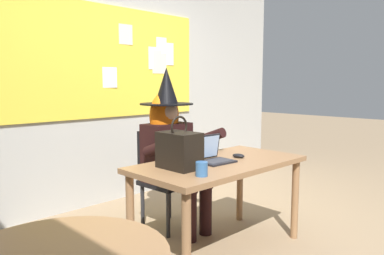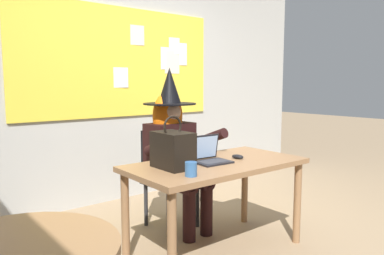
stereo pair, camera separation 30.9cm
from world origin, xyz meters
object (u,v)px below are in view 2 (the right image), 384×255
(coffee_mug, at_px, (191,169))
(desk_main, at_px, (216,174))
(laptop, at_px, (210,156))
(handbag, at_px, (173,150))
(person_costumed, at_px, (174,142))
(computer_mouse, at_px, (238,157))
(chair_at_desk, at_px, (166,172))

(coffee_mug, bearing_deg, desk_main, 26.57)
(laptop, height_order, coffee_mug, laptop)
(handbag, bearing_deg, person_costumed, 52.65)
(coffee_mug, bearing_deg, person_costumed, 60.12)
(laptop, bearing_deg, handbag, -179.95)
(computer_mouse, height_order, handbag, handbag)
(chair_at_desk, distance_m, person_costumed, 0.32)
(laptop, bearing_deg, desk_main, -31.49)
(desk_main, distance_m, person_costumed, 0.62)
(laptop, height_order, computer_mouse, laptop)
(laptop, bearing_deg, computer_mouse, -6.35)
(desk_main, height_order, laptop, laptop)
(desk_main, bearing_deg, coffee_mug, -153.43)
(desk_main, xyz_separation_m, computer_mouse, (0.22, -0.02, 0.11))
(chair_at_desk, bearing_deg, handbag, -33.76)
(person_costumed, xyz_separation_m, computer_mouse, (0.18, -0.61, -0.06))
(computer_mouse, relative_size, coffee_mug, 1.09)
(handbag, bearing_deg, laptop, -3.71)
(laptop, relative_size, computer_mouse, 2.67)
(coffee_mug, bearing_deg, computer_mouse, 17.05)
(computer_mouse, xyz_separation_m, coffee_mug, (-0.65, -0.20, 0.03))
(laptop, xyz_separation_m, coffee_mug, (-0.39, -0.24, 0.00))
(desk_main, xyz_separation_m, coffee_mug, (-0.43, -0.21, 0.14))
(desk_main, bearing_deg, handbag, 172.15)
(person_costumed, bearing_deg, coffee_mug, -32.30)
(computer_mouse, bearing_deg, desk_main, 164.51)
(laptop, relative_size, handbag, 0.73)
(person_costumed, distance_m, computer_mouse, 0.64)
(desk_main, xyz_separation_m, handbag, (-0.38, 0.05, 0.22))
(handbag, distance_m, coffee_mug, 0.28)
(laptop, bearing_deg, person_costumed, 85.64)
(desk_main, distance_m, computer_mouse, 0.24)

